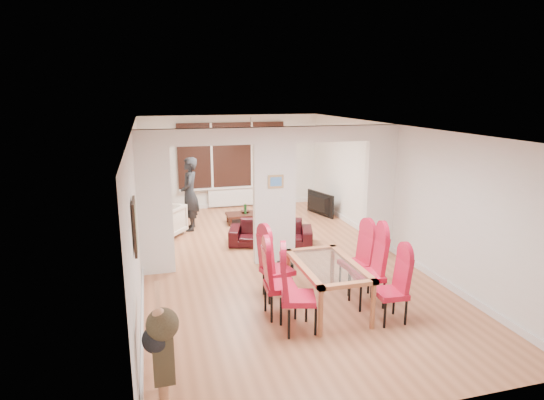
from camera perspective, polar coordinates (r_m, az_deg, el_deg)
name	(u,v)px	position (r m, az deg, el deg)	size (l,w,h in m)	color
floor	(274,261)	(8.97, 0.29, -7.63)	(5.00, 9.00, 0.01)	#B36D48
room_walls	(274,196)	(8.59, 0.30, 0.49)	(5.00, 9.00, 2.60)	silver
divider_wall	(274,196)	(8.59, 0.30, 0.49)	(5.00, 0.18, 2.60)	white
bay_window_blinds	(232,155)	(12.82, -5.06, 5.66)	(3.00, 0.08, 1.80)	black
radiator	(233,197)	(13.00, -4.92, 0.39)	(1.40, 0.08, 0.50)	white
pendant_light	(251,135)	(11.70, -2.65, 8.16)	(0.36, 0.36, 0.36)	orange
stair_newel	(160,332)	(5.55, -13.89, -15.80)	(0.40, 1.20, 1.10)	tan
wall_poster	(135,226)	(5.90, -16.83, -3.16)	(0.04, 0.52, 0.67)	gray
pillar_photo	(276,182)	(8.44, 0.48, 2.33)	(0.30, 0.03, 0.25)	#4C8CD8
dining_table	(327,286)	(7.03, 6.93, -10.70)	(0.87, 1.56, 0.73)	#AE6640
dining_chair_la	(298,292)	(6.31, 3.32, -11.44)	(0.46, 0.46, 1.14)	#B8122F
dining_chair_lb	(280,281)	(6.71, 1.04, -10.09)	(0.44, 0.44, 1.09)	#B8122F
dining_chair_lc	(277,266)	(7.24, 0.69, -8.25)	(0.44, 0.44, 1.10)	#B8122F
dining_chair_ra	(391,288)	(6.78, 14.69, -10.62)	(0.41, 0.41, 1.02)	#B8122F
dining_chair_rb	(367,270)	(7.16, 11.89, -8.53)	(0.46, 0.46, 1.16)	#B8122F
dining_chair_rc	(355,260)	(7.64, 10.37, -7.39)	(0.43, 0.43, 1.07)	#B8122F
sofa	(271,233)	(9.84, -0.15, -4.10)	(1.78, 0.69, 0.52)	black
armchair	(164,221)	(10.62, -13.37, -2.58)	(0.77, 0.79, 0.72)	beige
person	(190,194)	(10.89, -10.28, 0.74)	(0.42, 0.64, 1.74)	black
television	(317,204)	(12.15, 5.67, -0.51)	(0.14, 1.07, 0.62)	black
coffee_table	(249,218)	(11.47, -2.96, -2.24)	(1.10, 0.55, 0.25)	#331711
bottle	(245,209)	(11.33, -3.37, -1.10)	(0.07, 0.07, 0.26)	#143F19
bowl	(245,212)	(11.46, -3.39, -1.47)	(0.22, 0.22, 0.05)	#331711
shoes	(285,265)	(8.62, 1.68, -8.19)	(0.24, 0.26, 0.10)	black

